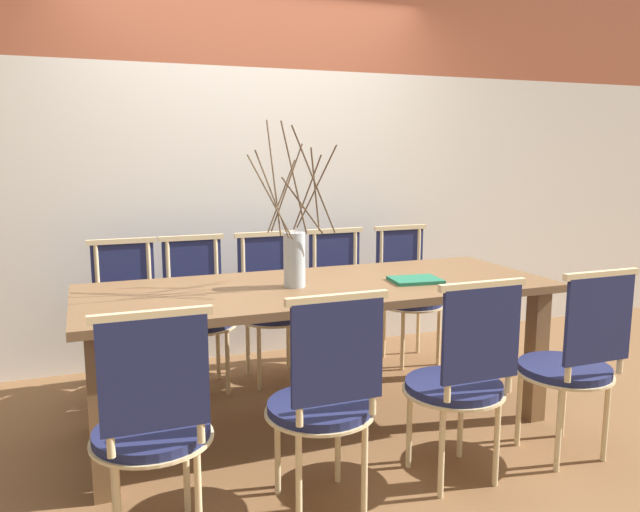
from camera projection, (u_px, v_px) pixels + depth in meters
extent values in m
plane|color=brown|center=(320.00, 423.00, 3.35)|extent=(16.00, 16.00, 0.00)
cube|color=silver|center=(253.00, 215.00, 4.40)|extent=(12.00, 0.06, 2.01)
cube|color=brown|center=(320.00, 288.00, 3.23)|extent=(2.43, 0.93, 0.04)
cube|color=brown|center=(100.00, 417.00, 2.57)|extent=(0.09, 0.09, 0.72)
cube|color=brown|center=(536.00, 355.00, 3.36)|extent=(0.09, 0.09, 0.72)
cube|color=brown|center=(96.00, 363.00, 3.23)|extent=(0.09, 0.09, 0.72)
cube|color=brown|center=(461.00, 322.00, 4.01)|extent=(0.09, 0.09, 0.72)
cylinder|color=#1E234C|center=(152.00, 432.00, 2.29)|extent=(0.43, 0.43, 0.04)
cylinder|color=beige|center=(152.00, 438.00, 2.29)|extent=(0.45, 0.45, 0.01)
cylinder|color=beige|center=(114.00, 477.00, 2.40)|extent=(0.03, 0.03, 0.41)
cylinder|color=beige|center=(186.00, 465.00, 2.50)|extent=(0.03, 0.03, 0.41)
cylinder|color=beige|center=(198.00, 500.00, 2.24)|extent=(0.03, 0.03, 0.41)
cylinder|color=beige|center=(107.00, 387.00, 2.02)|extent=(0.03, 0.03, 0.49)
cylinder|color=beige|center=(199.00, 376.00, 2.13)|extent=(0.03, 0.03, 0.49)
cube|color=#1E234C|center=(154.00, 375.00, 2.07)|extent=(0.36, 0.02, 0.39)
cube|color=beige|center=(151.00, 315.00, 2.04)|extent=(0.40, 0.03, 0.03)
cylinder|color=#1E234C|center=(320.00, 406.00, 2.52)|extent=(0.43, 0.43, 0.04)
cylinder|color=beige|center=(320.00, 412.00, 2.52)|extent=(0.45, 0.45, 0.01)
cylinder|color=beige|center=(278.00, 448.00, 2.63)|extent=(0.03, 0.03, 0.41)
cylinder|color=beige|center=(338.00, 438.00, 2.73)|extent=(0.03, 0.03, 0.41)
cylinder|color=beige|center=(299.00, 480.00, 2.38)|extent=(0.03, 0.03, 0.41)
cylinder|color=beige|center=(365.00, 467.00, 2.48)|extent=(0.03, 0.03, 0.41)
cylinder|color=beige|center=(299.00, 363.00, 2.26)|extent=(0.03, 0.03, 0.49)
cylinder|color=beige|center=(373.00, 354.00, 2.36)|extent=(0.03, 0.03, 0.49)
cube|color=#1E234C|center=(338.00, 352.00, 2.30)|extent=(0.36, 0.02, 0.39)
cube|color=beige|center=(337.00, 298.00, 2.27)|extent=(0.40, 0.03, 0.03)
cylinder|color=#1E234C|center=(454.00, 386.00, 2.74)|extent=(0.43, 0.43, 0.04)
cylinder|color=beige|center=(453.00, 391.00, 2.75)|extent=(0.45, 0.45, 0.01)
cylinder|color=beige|center=(409.00, 425.00, 2.86)|extent=(0.03, 0.03, 0.41)
cylinder|color=beige|center=(461.00, 416.00, 2.95)|extent=(0.03, 0.03, 0.41)
cylinder|color=beige|center=(442.00, 452.00, 2.60)|extent=(0.03, 0.03, 0.41)
cylinder|color=beige|center=(497.00, 441.00, 2.70)|extent=(0.03, 0.03, 0.41)
cylinder|color=beige|center=(449.00, 344.00, 2.48)|extent=(0.03, 0.03, 0.49)
cylinder|color=beige|center=(511.00, 336.00, 2.58)|extent=(0.03, 0.03, 0.49)
cube|color=#1E234C|center=(482.00, 335.00, 2.52)|extent=(0.36, 0.02, 0.39)
cube|color=beige|center=(483.00, 285.00, 2.49)|extent=(0.40, 0.03, 0.03)
cylinder|color=#1E234C|center=(564.00, 368.00, 2.96)|extent=(0.43, 0.43, 0.04)
cylinder|color=beige|center=(564.00, 373.00, 2.96)|extent=(0.45, 0.45, 0.01)
cylinder|color=beige|center=(519.00, 406.00, 3.07)|extent=(0.03, 0.03, 0.41)
cylinder|color=beige|center=(564.00, 398.00, 3.17)|extent=(0.03, 0.03, 0.41)
cylinder|color=beige|center=(559.00, 429.00, 2.82)|extent=(0.03, 0.03, 0.41)
cylinder|color=beige|center=(606.00, 420.00, 2.92)|extent=(0.03, 0.03, 0.41)
cylinder|color=beige|center=(571.00, 328.00, 2.70)|extent=(0.03, 0.03, 0.49)
cylinder|color=beige|center=(623.00, 322.00, 2.80)|extent=(0.03, 0.03, 0.49)
cube|color=#1E234C|center=(599.00, 320.00, 2.74)|extent=(0.36, 0.02, 0.39)
cube|color=beige|center=(602.00, 274.00, 2.71)|extent=(0.40, 0.03, 0.03)
cylinder|color=#1E234C|center=(128.00, 328.00, 3.62)|extent=(0.43, 0.43, 0.04)
cylinder|color=beige|center=(128.00, 332.00, 3.63)|extent=(0.45, 0.45, 0.01)
cylinder|color=beige|center=(157.00, 370.00, 3.58)|extent=(0.03, 0.03, 0.41)
cylinder|color=beige|center=(106.00, 376.00, 3.48)|extent=(0.03, 0.03, 0.41)
cylinder|color=beige|center=(152.00, 355.00, 3.84)|extent=(0.03, 0.03, 0.41)
cylinder|color=beige|center=(104.00, 361.00, 3.74)|extent=(0.03, 0.03, 0.41)
cylinder|color=beige|center=(149.00, 277.00, 3.80)|extent=(0.03, 0.03, 0.49)
cylinder|color=beige|center=(97.00, 281.00, 3.69)|extent=(0.03, 0.03, 0.49)
cube|color=#1E234C|center=(123.00, 275.00, 3.75)|extent=(0.36, 0.02, 0.39)
cube|color=beige|center=(122.00, 241.00, 3.71)|extent=(0.40, 0.03, 0.03)
cylinder|color=#1E234C|center=(199.00, 322.00, 3.77)|extent=(0.43, 0.43, 0.04)
cylinder|color=beige|center=(199.00, 325.00, 3.77)|extent=(0.45, 0.45, 0.01)
cylinder|color=beige|center=(228.00, 361.00, 3.73)|extent=(0.03, 0.03, 0.41)
cylinder|color=beige|center=(181.00, 367.00, 3.63)|extent=(0.03, 0.03, 0.41)
cylinder|color=beige|center=(218.00, 348.00, 3.98)|extent=(0.03, 0.03, 0.41)
cylinder|color=beige|center=(174.00, 353.00, 3.88)|extent=(0.03, 0.03, 0.41)
cylinder|color=beige|center=(216.00, 272.00, 3.94)|extent=(0.03, 0.03, 0.49)
cylinder|color=beige|center=(168.00, 276.00, 3.84)|extent=(0.03, 0.03, 0.49)
cube|color=#1E234C|center=(192.00, 270.00, 3.89)|extent=(0.36, 0.02, 0.39)
cube|color=beige|center=(191.00, 238.00, 3.85)|extent=(0.40, 0.03, 0.03)
cylinder|color=#1E234C|center=(274.00, 314.00, 3.94)|extent=(0.43, 0.43, 0.04)
cylinder|color=beige|center=(274.00, 318.00, 3.94)|extent=(0.45, 0.45, 0.01)
cylinder|color=beige|center=(302.00, 352.00, 3.89)|extent=(0.03, 0.03, 0.41)
cylinder|color=beige|center=(259.00, 357.00, 3.80)|extent=(0.03, 0.03, 0.41)
cylinder|color=beige|center=(288.00, 340.00, 4.15)|extent=(0.03, 0.03, 0.41)
cylinder|color=beige|center=(248.00, 344.00, 4.05)|extent=(0.03, 0.03, 0.41)
cylinder|color=beige|center=(287.00, 267.00, 4.11)|extent=(0.03, 0.03, 0.49)
cylinder|color=beige|center=(243.00, 270.00, 4.01)|extent=(0.03, 0.03, 0.49)
cube|color=#1E234C|center=(265.00, 265.00, 4.06)|extent=(0.36, 0.02, 0.39)
cube|color=beige|center=(265.00, 234.00, 4.02)|extent=(0.40, 0.03, 0.03)
cylinder|color=#1E234C|center=(345.00, 308.00, 4.11)|extent=(0.43, 0.43, 0.04)
cylinder|color=beige|center=(345.00, 311.00, 4.11)|extent=(0.45, 0.45, 0.01)
cylinder|color=beige|center=(373.00, 344.00, 4.07)|extent=(0.03, 0.03, 0.41)
cylinder|color=beige|center=(333.00, 348.00, 3.97)|extent=(0.03, 0.03, 0.41)
cylinder|color=beige|center=(355.00, 332.00, 4.32)|extent=(0.03, 0.03, 0.41)
cylinder|color=beige|center=(318.00, 337.00, 4.22)|extent=(0.03, 0.03, 0.41)
cylinder|color=beige|center=(355.00, 263.00, 4.28)|extent=(0.03, 0.03, 0.49)
cylinder|color=beige|center=(314.00, 266.00, 4.18)|extent=(0.03, 0.03, 0.49)
cube|color=#1E234C|center=(334.00, 260.00, 4.23)|extent=(0.36, 0.02, 0.39)
cube|color=beige|center=(335.00, 231.00, 4.19)|extent=(0.40, 0.03, 0.03)
cylinder|color=#1E234C|center=(411.00, 301.00, 4.28)|extent=(0.43, 0.43, 0.04)
cylinder|color=beige|center=(411.00, 304.00, 4.29)|extent=(0.45, 0.45, 0.01)
cylinder|color=beige|center=(439.00, 336.00, 4.24)|extent=(0.03, 0.03, 0.41)
cylinder|color=beige|center=(403.00, 340.00, 4.14)|extent=(0.03, 0.03, 0.41)
cylinder|color=beige|center=(418.00, 325.00, 4.50)|extent=(0.03, 0.03, 0.41)
cylinder|color=beige|center=(384.00, 329.00, 4.40)|extent=(0.03, 0.03, 0.41)
cylinder|color=beige|center=(418.00, 258.00, 4.46)|extent=(0.03, 0.03, 0.49)
cylinder|color=beige|center=(381.00, 261.00, 4.35)|extent=(0.03, 0.03, 0.49)
cube|color=#1E234C|center=(400.00, 256.00, 4.41)|extent=(0.36, 0.02, 0.39)
cube|color=beige|center=(400.00, 228.00, 4.37)|extent=(0.40, 0.03, 0.03)
cylinder|color=#B2BCC1|center=(294.00, 260.00, 3.16)|extent=(0.11, 0.11, 0.28)
cylinder|color=brown|center=(272.00, 193.00, 3.01)|extent=(0.10, 0.27, 0.41)
cylinder|color=brown|center=(274.00, 177.00, 3.05)|extent=(0.01, 0.22, 0.56)
cylinder|color=brown|center=(303.00, 206.00, 3.01)|extent=(0.22, 0.03, 0.29)
cylinder|color=brown|center=(294.00, 178.00, 3.03)|extent=(0.12, 0.05, 0.55)
cylinder|color=brown|center=(307.00, 193.00, 3.17)|extent=(0.10, 0.18, 0.39)
cylinder|color=brown|center=(314.00, 181.00, 2.99)|extent=(0.27, 0.13, 0.53)
cylinder|color=brown|center=(317.00, 188.00, 3.20)|extent=(0.12, 0.29, 0.44)
cylinder|color=brown|center=(315.00, 191.00, 3.08)|extent=(0.12, 0.20, 0.42)
cylinder|color=brown|center=(269.00, 196.00, 2.99)|extent=(0.14, 0.30, 0.39)
cylinder|color=brown|center=(281.00, 196.00, 3.17)|extent=(0.18, 0.09, 0.36)
cylinder|color=brown|center=(287.00, 188.00, 3.17)|extent=(0.18, 0.02, 0.44)
cube|color=#1E6B4C|center=(415.00, 280.00, 3.29)|extent=(0.28, 0.23, 0.02)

